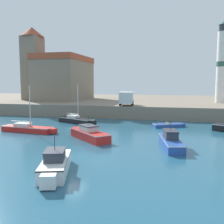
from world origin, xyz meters
The scene contains 12 objects.
ground_plane centered at (0.00, 0.00, 0.00)m, with size 200.00×200.00×0.00m, color #235670.
quay_seawall centered at (0.00, 41.74, 1.01)m, with size 120.00×40.00×2.03m, color gray.
motorboat_red_1 centered at (-0.62, 6.71, 0.56)m, with size 5.49×5.29×2.34m.
motorboat_white_2 centered at (0.57, -3.35, 0.58)m, with size 2.92×5.52×2.43m.
sailboat_red_4 centered at (-8.87, 8.83, 0.41)m, with size 7.12×2.15×5.37m.
sailboat_black_6 centered at (-5.76, 16.35, 0.45)m, with size 6.43×3.95×5.44m.
dinghy_blue_7 centered at (7.02, 16.07, 0.26)m, with size 4.21×2.69×0.56m.
motorboat_blue_9 centered at (7.52, 5.34, 0.55)m, with size 2.50×6.22×2.42m.
mooring_buoy centered at (-3.48, 12.43, 0.27)m, with size 0.53×0.53×0.53m, color red.
church centered at (-17.11, 35.17, 7.39)m, with size 13.40×14.43×15.47m.
lighthouse centered at (16.00, 33.62, 9.25)m, with size 2.27×2.27×14.81m.
truck_on_quay centered at (0.04, 23.68, 3.25)m, with size 2.57×4.50×2.20m.
Camera 1 is at (7.90, -18.13, 5.72)m, focal length 42.00 mm.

